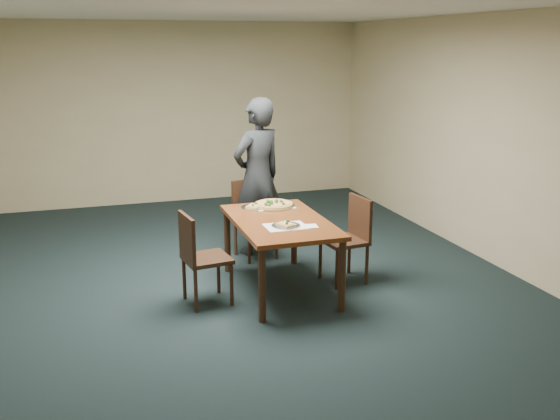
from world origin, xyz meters
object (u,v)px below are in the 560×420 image
object	(u,v)px
chair_far	(253,214)
slice_plate_near	(286,225)
dining_table	(280,228)
chair_left	(199,254)
chair_right	(350,234)
diner	(258,177)
pizza_pan	(274,204)
slice_plate_far	(254,207)

from	to	relation	value
chair_far	slice_plate_near	world-z (taller)	chair_far
chair_far	dining_table	bearing A→B (deg)	-102.82
dining_table	chair_left	size ratio (longest dim) A/B	1.65
chair_far	chair_right	distance (m)	1.35
dining_table	diner	distance (m)	1.28
pizza_pan	dining_table	bearing A→B (deg)	-100.33
diner	slice_plate_far	size ratio (longest dim) A/B	6.67
chair_right	chair_far	bearing A→B (deg)	-152.27
dining_table	pizza_pan	size ratio (longest dim) A/B	3.28
diner	slice_plate_far	xyz separation A→B (m)	(-0.25, -0.71, -0.17)
chair_far	slice_plate_near	xyz separation A→B (m)	(-0.04, -1.38, 0.25)
slice_plate_near	slice_plate_far	xyz separation A→B (m)	(-0.11, 0.77, -0.00)
dining_table	slice_plate_far	size ratio (longest dim) A/B	5.36
chair_far	pizza_pan	bearing A→B (deg)	-94.76
pizza_pan	chair_left	bearing A→B (deg)	-146.05
dining_table	chair_far	world-z (taller)	chair_far
diner	pizza_pan	bearing A→B (deg)	64.82
chair_right	pizza_pan	xyz separation A→B (m)	(-0.69, 0.50, 0.26)
dining_table	chair_far	bearing A→B (deg)	88.87
chair_far	diner	bearing A→B (deg)	36.47
chair_left	slice_plate_far	bearing A→B (deg)	-56.59
chair_far	slice_plate_far	size ratio (longest dim) A/B	3.25
dining_table	slice_plate_far	distance (m)	0.55
dining_table	pizza_pan	distance (m)	0.55
slice_plate_near	slice_plate_far	distance (m)	0.78
chair_far	slice_plate_far	bearing A→B (deg)	-115.59
dining_table	chair_right	xyz separation A→B (m)	(0.79, 0.02, -0.14)
slice_plate_far	chair_right	bearing A→B (deg)	-28.88
diner	dining_table	bearing A→B (deg)	61.15
slice_plate_near	chair_far	bearing A→B (deg)	88.28
chair_far	slice_plate_near	distance (m)	1.40
chair_far	chair_right	bearing A→B (deg)	-67.06
slice_plate_near	chair_left	bearing A→B (deg)	170.82
chair_far	pizza_pan	xyz separation A→B (m)	(0.07, -0.61, 0.26)
slice_plate_far	diner	bearing A→B (deg)	70.97
pizza_pan	chair_far	bearing A→B (deg)	96.93
slice_plate_far	chair_left	bearing A→B (deg)	-138.51
chair_right	slice_plate_near	xyz separation A→B (m)	(-0.81, -0.27, 0.25)
dining_table	chair_left	distance (m)	0.87
pizza_pan	slice_plate_near	size ratio (longest dim) A/B	1.63
slice_plate_near	dining_table	bearing A→B (deg)	85.56
diner	slice_plate_near	distance (m)	1.50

